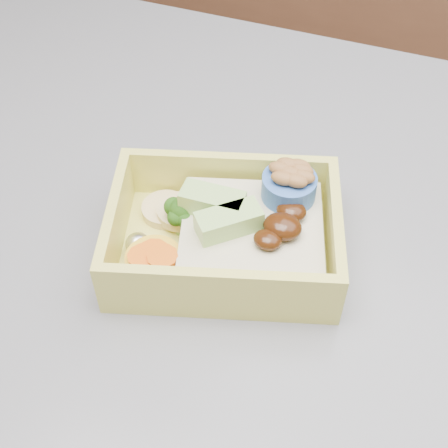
% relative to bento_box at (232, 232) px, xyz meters
% --- Properties ---
extents(bento_box, '(0.21, 0.17, 0.07)m').
position_rel_bento_box_xyz_m(bento_box, '(0.00, 0.00, 0.00)').
color(bento_box, '#D9D359').
rests_on(bento_box, island).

